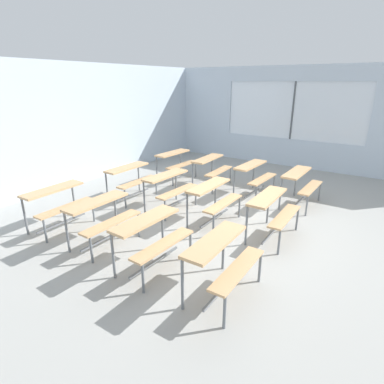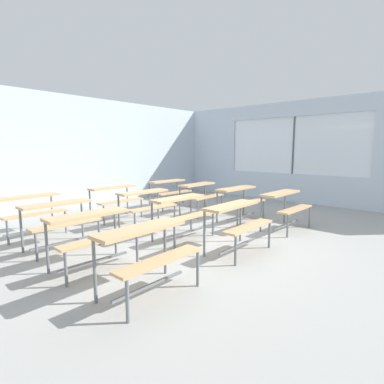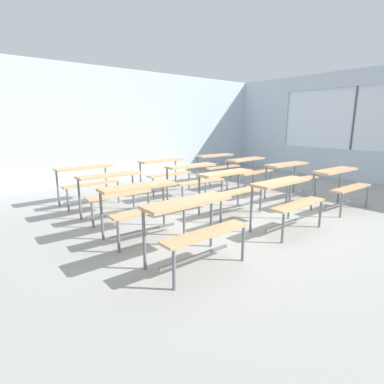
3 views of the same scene
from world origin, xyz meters
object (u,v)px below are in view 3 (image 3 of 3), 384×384
object	(u,v)px
desk_bench_r0c0	(194,218)
desk_bench_r1c2	(291,172)
desk_bench_r0c1	(287,193)
desk_bench_r0c2	(341,179)
desk_bench_r1c0	(142,199)
desk_bench_r3c2	(217,162)
desk_bench_r2c2	(249,166)
desk_bench_r3c1	(164,168)
desk_bench_r2c1	(194,174)
desk_bench_r2c0	(113,185)
desk_bench_r3c0	(87,176)
desk_bench_r1c1	(230,182)

from	to	relation	value
desk_bench_r0c0	desk_bench_r1c2	size ratio (longest dim) A/B	0.98
desk_bench_r0c1	desk_bench_r0c2	world-z (taller)	same
desk_bench_r0c0	desk_bench_r0c2	distance (m)	3.58
desk_bench_r0c1	desk_bench_r1c2	distance (m)	2.08
desk_bench_r0c0	desk_bench_r0c2	world-z (taller)	same
desk_bench_r1c0	desk_bench_r3c2	size ratio (longest dim) A/B	0.99
desk_bench_r1c0	desk_bench_r2c2	world-z (taller)	same
desk_bench_r1c2	desk_bench_r3c2	xyz separation A→B (m)	(0.00, 2.27, 0.00)
desk_bench_r0c1	desk_bench_r3c1	world-z (taller)	same
desk_bench_r0c2	desk_bench_r2c1	size ratio (longest dim) A/B	0.99
desk_bench_r0c0	desk_bench_r3c1	xyz separation A→B (m)	(1.83, 3.34, 0.00)
desk_bench_r0c0	desk_bench_r3c2	bearing A→B (deg)	42.86
desk_bench_r2c1	desk_bench_r2c0	bearing A→B (deg)	-177.01
desk_bench_r2c1	desk_bench_r2c2	world-z (taller)	same
desk_bench_r0c1	desk_bench_r3c2	xyz separation A→B (m)	(1.77, 3.36, 0.00)
desk_bench_r3c1	desk_bench_r0c0	bearing A→B (deg)	-118.64
desk_bench_r3c0	desk_bench_r3c2	world-z (taller)	same
desk_bench_r1c2	desk_bench_r2c2	world-z (taller)	same
desk_bench_r1c1	desk_bench_r3c0	world-z (taller)	same
desk_bench_r1c0	desk_bench_r2c1	distance (m)	2.18
desk_bench_r1c2	desk_bench_r0c0	bearing A→B (deg)	-160.06
desk_bench_r2c1	desk_bench_r3c1	distance (m)	1.11
desk_bench_r1c1	desk_bench_r3c1	bearing A→B (deg)	88.53
desk_bench_r0c2	desk_bench_r1c0	distance (m)	3.75
desk_bench_r2c2	desk_bench_r1c1	bearing A→B (deg)	-150.60
desk_bench_r0c0	desk_bench_r1c1	xyz separation A→B (m)	(1.76, 1.15, 0.00)
desk_bench_r0c0	desk_bench_r3c2	distance (m)	4.94
desk_bench_r3c0	desk_bench_r0c2	bearing A→B (deg)	-44.25
desk_bench_r1c0	desk_bench_r3c1	distance (m)	2.91
desk_bench_r1c2	desk_bench_r2c0	distance (m)	3.71
desk_bench_r2c1	desk_bench_r3c0	xyz separation A→B (m)	(-1.81, 1.13, 0.00)
desk_bench_r2c2	desk_bench_r3c0	world-z (taller)	same
desk_bench_r0c1	desk_bench_r3c1	distance (m)	3.31
desk_bench_r0c1	desk_bench_r3c1	size ratio (longest dim) A/B	1.01
desk_bench_r1c2	desk_bench_r3c0	distance (m)	4.22
desk_bench_r1c0	desk_bench_r3c1	size ratio (longest dim) A/B	1.02
desk_bench_r0c0	desk_bench_r2c2	world-z (taller)	same
desk_bench_r2c0	desk_bench_r3c2	bearing A→B (deg)	18.11
desk_bench_r0c1	desk_bench_r1c1	bearing A→B (deg)	91.97
desk_bench_r0c1	desk_bench_r1c2	world-z (taller)	same
desk_bench_r2c0	desk_bench_r3c0	bearing A→B (deg)	91.70
desk_bench_r0c1	desk_bench_r1c1	distance (m)	1.12
desk_bench_r1c1	desk_bench_r3c2	bearing A→B (deg)	51.16
desk_bench_r1c1	desk_bench_r3c1	world-z (taller)	same
desk_bench_r0c2	desk_bench_r3c2	xyz separation A→B (m)	(0.02, 3.33, 0.00)
desk_bench_r0c2	desk_bench_r3c2	size ratio (longest dim) A/B	0.99
desk_bench_r2c2	desk_bench_r3c1	world-z (taller)	same
desk_bench_r2c2	desk_bench_r0c2	bearing A→B (deg)	-92.63
desk_bench_r2c0	desk_bench_r3c1	size ratio (longest dim) A/B	1.00
desk_bench_r1c1	desk_bench_r2c2	distance (m)	2.15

